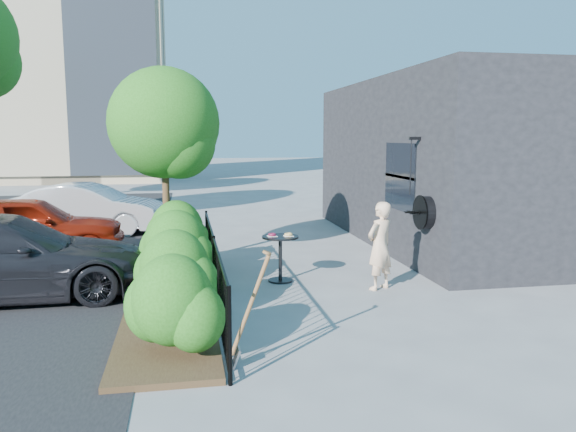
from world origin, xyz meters
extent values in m
plane|color=gray|center=(0.00, 0.00, 0.00)|extent=(120.00, 120.00, 0.00)
cube|color=black|center=(5.50, 4.50, 2.00)|extent=(6.00, 9.00, 4.00)
cube|color=black|center=(2.51, 2.40, 1.80)|extent=(0.04, 1.60, 1.40)
cube|color=black|center=(2.52, 2.40, 1.80)|extent=(0.05, 1.70, 0.06)
cylinder|color=black|center=(2.42, 0.90, 1.25)|extent=(0.18, 0.60, 0.60)
cylinder|color=black|center=(2.32, 0.90, 1.25)|extent=(0.03, 0.64, 0.64)
cube|color=black|center=(2.40, 1.40, 2.60)|extent=(0.25, 0.06, 0.06)
cylinder|color=black|center=(2.32, 1.40, 2.05)|extent=(0.02, 0.02, 1.05)
cylinder|color=black|center=(-1.50, -3.00, 0.55)|extent=(0.05, 0.05, 1.10)
cylinder|color=black|center=(-1.50, 0.00, 0.55)|extent=(0.05, 0.05, 1.10)
cylinder|color=black|center=(-1.50, 3.00, 0.55)|extent=(0.05, 0.05, 1.10)
cube|color=black|center=(-1.50, 0.00, 1.06)|extent=(0.03, 6.00, 0.03)
cube|color=black|center=(-1.50, 0.00, 0.10)|extent=(0.03, 6.00, 0.03)
cylinder|color=black|center=(-1.50, -2.90, 0.55)|extent=(0.02, 0.02, 1.04)
cylinder|color=black|center=(-1.50, -2.70, 0.55)|extent=(0.02, 0.02, 1.04)
cylinder|color=black|center=(-1.50, -2.50, 0.55)|extent=(0.02, 0.02, 1.04)
cylinder|color=black|center=(-1.50, -2.30, 0.55)|extent=(0.02, 0.02, 1.04)
cylinder|color=black|center=(-1.50, -2.10, 0.55)|extent=(0.02, 0.02, 1.04)
cylinder|color=black|center=(-1.50, -1.90, 0.55)|extent=(0.02, 0.02, 1.04)
cylinder|color=black|center=(-1.50, -1.70, 0.55)|extent=(0.02, 0.02, 1.04)
cylinder|color=black|center=(-1.50, -1.50, 0.55)|extent=(0.02, 0.02, 1.04)
cylinder|color=black|center=(-1.50, -1.30, 0.55)|extent=(0.02, 0.02, 1.04)
cylinder|color=black|center=(-1.50, -1.10, 0.55)|extent=(0.02, 0.02, 1.04)
cylinder|color=black|center=(-1.50, -0.90, 0.55)|extent=(0.02, 0.02, 1.04)
cylinder|color=black|center=(-1.50, -0.70, 0.55)|extent=(0.02, 0.02, 1.04)
cylinder|color=black|center=(-1.50, -0.50, 0.55)|extent=(0.02, 0.02, 1.04)
cylinder|color=black|center=(-1.50, -0.30, 0.55)|extent=(0.02, 0.02, 1.04)
cylinder|color=black|center=(-1.50, -0.10, 0.55)|extent=(0.02, 0.02, 1.04)
cylinder|color=black|center=(-1.50, 0.10, 0.55)|extent=(0.02, 0.02, 1.04)
cylinder|color=black|center=(-1.50, 0.30, 0.55)|extent=(0.02, 0.02, 1.04)
cylinder|color=black|center=(-1.50, 0.50, 0.55)|extent=(0.02, 0.02, 1.04)
cylinder|color=black|center=(-1.50, 0.70, 0.55)|extent=(0.02, 0.02, 1.04)
cylinder|color=black|center=(-1.50, 0.90, 0.55)|extent=(0.02, 0.02, 1.04)
cylinder|color=black|center=(-1.50, 1.10, 0.55)|extent=(0.02, 0.02, 1.04)
cylinder|color=black|center=(-1.50, 1.30, 0.55)|extent=(0.02, 0.02, 1.04)
cylinder|color=black|center=(-1.50, 1.50, 0.55)|extent=(0.02, 0.02, 1.04)
cylinder|color=black|center=(-1.50, 1.70, 0.55)|extent=(0.02, 0.02, 1.04)
cylinder|color=black|center=(-1.50, 1.90, 0.55)|extent=(0.02, 0.02, 1.04)
cylinder|color=black|center=(-1.50, 2.10, 0.55)|extent=(0.02, 0.02, 1.04)
cylinder|color=black|center=(-1.50, 2.30, 0.55)|extent=(0.02, 0.02, 1.04)
cylinder|color=black|center=(-1.50, 2.50, 0.55)|extent=(0.02, 0.02, 1.04)
cylinder|color=black|center=(-1.50, 2.70, 0.55)|extent=(0.02, 0.02, 1.04)
cylinder|color=black|center=(-1.50, 2.90, 0.55)|extent=(0.02, 0.02, 1.04)
cube|color=#382616|center=(-2.20, 0.00, 0.04)|extent=(1.30, 6.00, 0.08)
ellipsoid|color=#205A14|center=(-2.10, -2.20, 0.70)|extent=(1.10, 1.10, 1.24)
ellipsoid|color=#205A14|center=(-2.10, -0.60, 0.70)|extent=(1.10, 1.10, 1.24)
ellipsoid|color=#205A14|center=(-2.10, 0.90, 0.70)|extent=(1.10, 1.10, 1.24)
ellipsoid|color=#205A14|center=(-2.10, 2.30, 0.70)|extent=(1.10, 1.10, 1.24)
cylinder|color=#3F2B19|center=(-2.30, 2.80, 1.20)|extent=(0.14, 0.14, 2.40)
sphere|color=#205A14|center=(-2.30, 2.80, 2.84)|extent=(2.20, 2.20, 2.20)
sphere|color=#205A14|center=(-2.00, 2.60, 2.51)|extent=(1.43, 1.43, 1.43)
cylinder|color=black|center=(-0.24, 1.18, 0.83)|extent=(0.67, 0.67, 0.03)
cylinder|color=black|center=(-0.24, 1.18, 0.41)|extent=(0.07, 0.07, 0.80)
cylinder|color=black|center=(-0.24, 1.18, 0.02)|extent=(0.45, 0.45, 0.03)
cube|color=white|center=(-0.39, 1.19, 0.85)|extent=(0.18, 0.18, 0.01)
cube|color=white|center=(-0.09, 1.16, 0.85)|extent=(0.18, 0.18, 0.01)
torus|color=#530D2E|center=(-0.39, 1.19, 0.87)|extent=(0.15, 0.15, 0.05)
torus|color=tan|center=(-0.09, 1.16, 0.87)|extent=(0.15, 0.15, 0.05)
imported|color=beige|center=(1.36, 0.35, 0.77)|extent=(0.67, 0.60, 1.53)
cylinder|color=brown|center=(-1.22, -2.54, 0.74)|extent=(0.49, 0.05, 1.19)
cube|color=gray|center=(-1.40, -2.54, 0.10)|extent=(0.12, 0.18, 0.25)
cylinder|color=brown|center=(-1.03, -2.54, 1.33)|extent=(0.10, 0.10, 0.06)
imported|color=maroon|center=(-5.32, 4.22, 0.69)|extent=(4.18, 2.01, 1.38)
imported|color=#B1B1B6|center=(-4.53, 7.25, 0.68)|extent=(4.31, 2.12, 1.36)
imported|color=black|center=(-4.86, 0.90, 0.69)|extent=(4.88, 2.23, 1.38)
camera|label=1|loc=(-1.93, -8.70, 2.64)|focal=35.00mm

